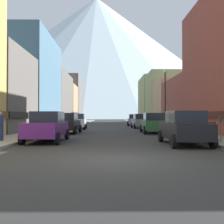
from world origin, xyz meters
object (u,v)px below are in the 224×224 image
Objects in this scene: car_right_2 at (141,121)px; potted_plant_0 at (37,124)px; car_left_2 at (77,121)px; parking_meter_near at (221,126)px; car_right_3 at (134,120)px; trash_bin_right at (211,130)px; car_right_0 at (184,128)px; car_right_1 at (153,123)px; streetlamp_right at (165,91)px; potted_plant_2 at (175,124)px; car_left_0 at (47,126)px; pedestrian_0 at (0,127)px; car_left_1 at (67,123)px.

car_right_2 reaches higher than potted_plant_0.
car_left_2 reaches higher than parking_meter_near.
car_right_3 is 4.55× the size of trash_bin_right.
parking_meter_near is at bearing 1.08° from car_right_0.
parking_meter_near is 2.95m from trash_bin_right.
car_right_1 is (-0.00, 9.43, 0.00)m from car_right_0.
car_left_2 is 12.53m from car_right_3.
car_right_0 is at bearing -89.99° from car_right_1.
streetlamp_right is at bearing 91.95° from parking_meter_near.
potted_plant_2 is at bearing 86.84° from trash_bin_right.
car_right_2 is at bearing 65.91° from car_left_0.
potted_plant_0 is at bearing 147.91° from trash_bin_right.
car_right_3 is 24.11m from trash_bin_right.
potted_plant_0 is at bearing 94.17° from pedestrian_0.
parking_meter_near is at bearing -44.15° from car_left_1.
car_right_2 is (7.60, 9.46, 0.00)m from car_left_1.
car_right_1 is (7.60, 0.12, 0.00)m from car_left_1.
car_right_0 is at bearing -50.76° from car_left_1.
potted_plant_2 is (3.20, 5.25, -0.20)m from car_right_1.
potted_plant_0 is 0.70× the size of pedestrian_0.
pedestrian_0 is 16.13m from streetlamp_right.
car_right_2 is 20.42m from pedestrian_0.
car_left_1 is at bearing 147.75° from trash_bin_right.
car_left_2 is at bearing -166.27° from car_right_2.
car_left_0 and car_right_0 have the same top height.
potted_plant_2 is (3.20, -12.20, -0.20)m from car_right_3.
trash_bin_right is (10.15, -14.01, -0.26)m from car_left_2.
car_left_0 is 0.99× the size of car_left_2.
car_left_1 is at bearing -90.03° from car_left_2.
potted_plant_0 is 14.41m from potted_plant_2.
car_left_1 is at bearing -153.57° from potted_plant_2.
car_left_1 is 19.15m from car_right_3.
car_left_0 is at bearing -71.40° from potted_plant_0.
car_left_2 is 7.82m from car_right_2.
car_right_2 is 8.11m from car_right_3.
parking_meter_near is at bearing -88.05° from streetlamp_right.
potted_plant_2 is (1.25, 14.64, -0.32)m from parking_meter_near.
car_right_0 is 15.61m from potted_plant_0.
car_left_2 is at bearing 119.50° from parking_meter_near.
potted_plant_0 is at bearing 148.40° from car_left_1.
car_right_0 reaches higher than parking_meter_near.
car_left_0 is at bearing -106.83° from car_right_3.
pedestrian_0 is (-10.05, -25.88, -0.01)m from car_right_3.
streetlamp_right is (1.55, 2.33, 3.09)m from car_right_1.
car_left_0 is 2.73× the size of pedestrian_0.
car_right_2 is at bearing 99.13° from trash_bin_right.
car_right_1 reaches higher than pedestrian_0.
streetlamp_right is (9.15, 2.45, 3.09)m from car_left_1.
car_right_1 is at bearing -121.39° from potted_plant_2.
car_right_1 is 10.96m from potted_plant_0.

